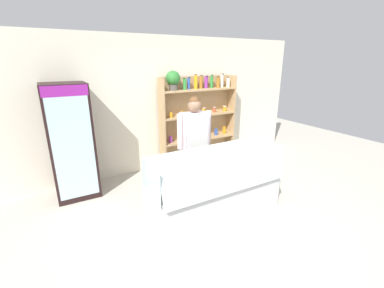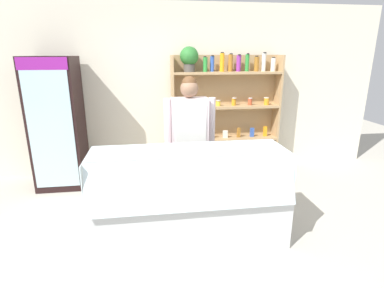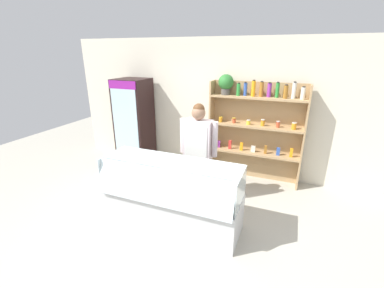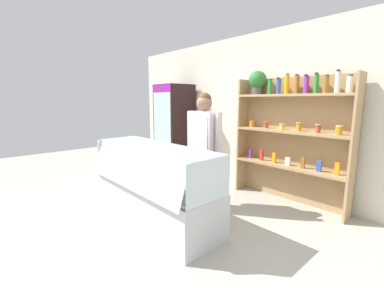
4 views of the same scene
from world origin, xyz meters
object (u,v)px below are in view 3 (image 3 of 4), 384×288
Objects in this scene: shelving_unit at (252,122)px; deli_display_case at (171,205)px; shop_clerk at (198,145)px; drinks_fridge at (134,123)px.

shelving_unit is 1.02× the size of deli_display_case.
shop_clerk is at bearing 81.32° from deli_display_case.
shelving_unit is 2.24m from deli_display_case.
deli_display_case is 1.19× the size of shop_clerk.
shop_clerk is (0.12, 0.80, 0.68)m from deli_display_case.
drinks_fridge is at bearing -174.87° from shelving_unit.
drinks_fridge is 2.52m from shelving_unit.
deli_display_case is (1.71, -1.69, -0.64)m from drinks_fridge.
deli_display_case is 1.06m from shop_clerk.
shelving_unit is at bearing 67.60° from deli_display_case.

